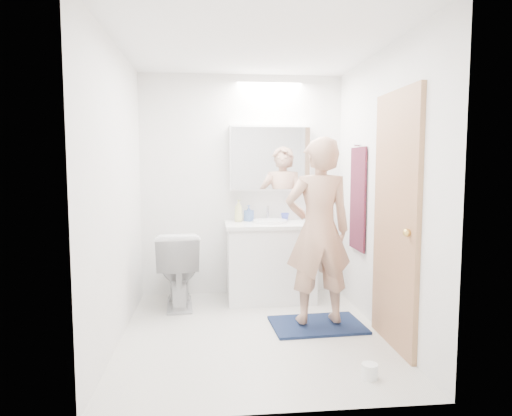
{
  "coord_description": "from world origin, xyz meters",
  "views": [
    {
      "loc": [
        -0.36,
        -3.71,
        1.44
      ],
      "look_at": [
        0.05,
        0.25,
        1.05
      ],
      "focal_mm": 31.74,
      "sensor_mm": 36.0,
      "label": 1
    }
  ],
  "objects": [
    {
      "name": "bath_rug",
      "position": [
        0.58,
        0.11,
        0.01
      ],
      "size": [
        0.83,
        0.6,
        0.02
      ],
      "primitive_type": "cube",
      "rotation": [
        0.0,
        0.0,
        0.06
      ],
      "color": "#152242",
      "rests_on": "floor"
    },
    {
      "name": "wall_front",
      "position": [
        0.0,
        -1.25,
        1.2
      ],
      "size": [
        2.5,
        0.0,
        2.5
      ],
      "primitive_type": "plane",
      "rotation": [
        -1.57,
        0.0,
        0.0
      ],
      "color": "white",
      "rests_on": "floor"
    },
    {
      "name": "toothbrush_cup",
      "position": [
        0.46,
        1.12,
        0.86
      ],
      "size": [
        0.1,
        0.1,
        0.09
      ],
      "primitive_type": "imported",
      "rotation": [
        0.0,
        0.0,
        0.13
      ],
      "color": "#3E4CBC",
      "rests_on": "countertop"
    },
    {
      "name": "wall_right",
      "position": [
        1.1,
        0.0,
        1.2
      ],
      "size": [
        0.0,
        2.5,
        2.5
      ],
      "primitive_type": "plane",
      "rotation": [
        1.57,
        0.0,
        -1.57
      ],
      "color": "white",
      "rests_on": "floor"
    },
    {
      "name": "toilet_paper_roll",
      "position": [
        0.7,
        -0.89,
        0.05
      ],
      "size": [
        0.11,
        0.11,
        0.1
      ],
      "primitive_type": "cylinder",
      "color": "white",
      "rests_on": "floor"
    },
    {
      "name": "door_knob",
      "position": [
        1.04,
        -0.65,
        0.95
      ],
      "size": [
        0.06,
        0.06,
        0.06
      ],
      "primitive_type": "sphere",
      "color": "gold",
      "rests_on": "door"
    },
    {
      "name": "toilet",
      "position": [
        -0.68,
        0.85,
        0.39
      ],
      "size": [
        0.48,
        0.78,
        0.77
      ],
      "primitive_type": "imported",
      "rotation": [
        0.0,
        0.0,
        3.21
      ],
      "color": "silver",
      "rests_on": "floor"
    },
    {
      "name": "sink_basin",
      "position": [
        0.28,
        0.99,
        0.84
      ],
      "size": [
        0.36,
        0.36,
        0.03
      ],
      "primitive_type": "cylinder",
      "color": "white",
      "rests_on": "countertop"
    },
    {
      "name": "towel_hook",
      "position": [
        1.07,
        0.55,
        1.62
      ],
      "size": [
        0.07,
        0.02,
        0.02
      ],
      "primitive_type": "cylinder",
      "rotation": [
        0.0,
        1.57,
        0.0
      ],
      "color": "silver",
      "rests_on": "wall_right"
    },
    {
      "name": "wall_back",
      "position": [
        0.0,
        1.25,
        1.2
      ],
      "size": [
        2.5,
        0.0,
        2.5
      ],
      "primitive_type": "plane",
      "rotation": [
        1.57,
        0.0,
        0.0
      ],
      "color": "white",
      "rests_on": "floor"
    },
    {
      "name": "towel",
      "position": [
        1.08,
        0.55,
        1.1
      ],
      "size": [
        0.02,
        0.42,
        1.0
      ],
      "primitive_type": "cube",
      "color": "#161033",
      "rests_on": "wall_right"
    },
    {
      "name": "medicine_cabinet",
      "position": [
        0.3,
        1.18,
        1.5
      ],
      "size": [
        0.88,
        0.14,
        0.7
      ],
      "primitive_type": "cube",
      "color": "white",
      "rests_on": "wall_back"
    },
    {
      "name": "person",
      "position": [
        0.58,
        0.11,
        0.86
      ],
      "size": [
        0.61,
        0.42,
        1.62
      ],
      "primitive_type": "imported",
      "rotation": [
        0.0,
        0.0,
        3.2
      ],
      "color": "tan",
      "rests_on": "bath_rug"
    },
    {
      "name": "faucet",
      "position": [
        0.28,
        1.19,
        0.9
      ],
      "size": [
        0.02,
        0.02,
        0.16
      ],
      "primitive_type": "cylinder",
      "color": "silver",
      "rests_on": "countertop"
    },
    {
      "name": "mirror_panel",
      "position": [
        0.3,
        1.1,
        1.5
      ],
      "size": [
        0.84,
        0.01,
        0.66
      ],
      "primitive_type": "cube",
      "color": "silver",
      "rests_on": "medicine_cabinet"
    },
    {
      "name": "wall_left",
      "position": [
        -1.1,
        0.0,
        1.2
      ],
      "size": [
        0.0,
        2.5,
        2.5
      ],
      "primitive_type": "plane",
      "rotation": [
        1.57,
        0.0,
        1.57
      ],
      "color": "white",
      "rests_on": "floor"
    },
    {
      "name": "ceiling",
      "position": [
        0.0,
        0.0,
        2.4
      ],
      "size": [
        2.5,
        2.5,
        0.0
      ],
      "primitive_type": "plane",
      "rotation": [
        3.14,
        0.0,
        0.0
      ],
      "color": "white",
      "rests_on": "floor"
    },
    {
      "name": "floor",
      "position": [
        0.0,
        0.0,
        0.0
      ],
      "size": [
        2.5,
        2.5,
        0.0
      ],
      "primitive_type": "plane",
      "color": "silver",
      "rests_on": "ground"
    },
    {
      "name": "vanity_cabinet",
      "position": [
        0.28,
        0.96,
        0.39
      ],
      "size": [
        0.9,
        0.55,
        0.78
      ],
      "primitive_type": "cube",
      "color": "white",
      "rests_on": "floor"
    },
    {
      "name": "soap_bottle_a",
      "position": [
        -0.05,
        1.11,
        0.94
      ],
      "size": [
        0.13,
        0.13,
        0.24
      ],
      "primitive_type": "imported",
      "rotation": [
        0.0,
        0.0,
        0.55
      ],
      "color": "#C7C781",
      "rests_on": "countertop"
    },
    {
      "name": "countertop",
      "position": [
        0.28,
        0.96,
        0.8
      ],
      "size": [
        0.95,
        0.58,
        0.04
      ],
      "primitive_type": "cube",
      "color": "silver",
      "rests_on": "vanity_cabinet"
    },
    {
      "name": "soap_bottle_b",
      "position": [
        0.06,
        1.15,
        0.91
      ],
      "size": [
        0.11,
        0.11,
        0.17
      ],
      "primitive_type": "imported",
      "rotation": [
        0.0,
        0.0,
        -0.69
      ],
      "color": "#506FAD",
      "rests_on": "countertop"
    },
    {
      "name": "door",
      "position": [
        1.08,
        -0.35,
        1.0
      ],
      "size": [
        0.04,
        0.8,
        2.0
      ],
      "primitive_type": "cube",
      "color": "tan",
      "rests_on": "wall_right"
    }
  ]
}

